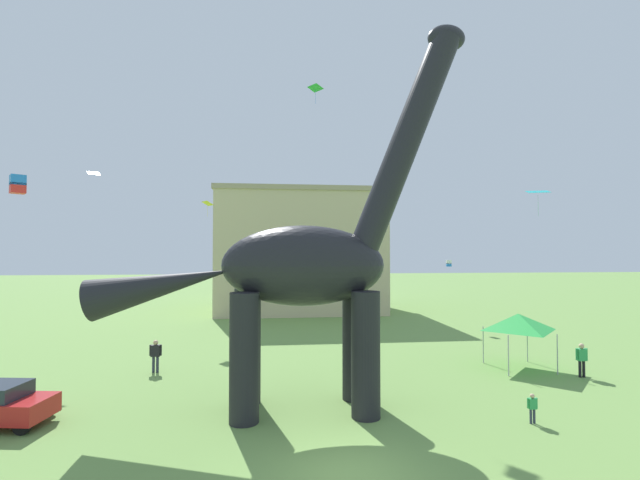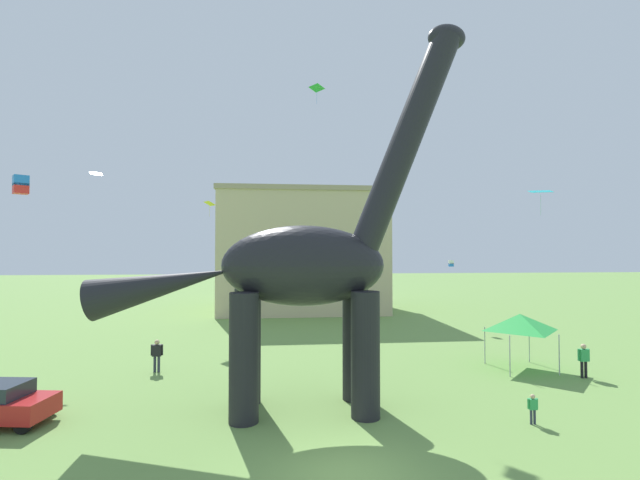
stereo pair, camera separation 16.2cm
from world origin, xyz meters
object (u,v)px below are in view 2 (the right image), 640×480
(person_far_spectator, at_px, (157,352))
(person_vendor_side, at_px, (533,406))
(kite_near_high, at_px, (96,174))
(kite_far_left, at_px, (210,204))
(kite_drifting, at_px, (541,192))
(kite_trailing, at_px, (451,263))
(dinosaur_sculpture, at_px, (302,266))
(kite_high_left, at_px, (317,88))
(person_watching_child, at_px, (584,357))
(festival_canopy_tent, at_px, (520,322))
(kite_mid_center, at_px, (21,185))

(person_far_spectator, bearing_deg, person_vendor_side, 16.58)
(kite_near_high, bearing_deg, kite_far_left, 37.74)
(kite_near_high, bearing_deg, person_far_spectator, -47.13)
(kite_drifting, bearing_deg, kite_far_left, 168.44)
(person_vendor_side, distance_m, kite_trailing, 22.12)
(dinosaur_sculpture, bearing_deg, person_far_spectator, 147.43)
(person_vendor_side, height_order, kite_high_left, kite_high_left)
(dinosaur_sculpture, relative_size, kite_high_left, 13.90)
(kite_high_left, relative_size, kite_far_left, 0.96)
(kite_trailing, bearing_deg, person_watching_child, -87.96)
(person_watching_child, height_order, kite_drifting, kite_drifting)
(kite_drifting, height_order, kite_near_high, kite_near_high)
(dinosaur_sculpture, relative_size, kite_near_high, 17.86)
(person_far_spectator, bearing_deg, kite_drifting, 58.95)
(kite_far_left, bearing_deg, kite_near_high, -142.26)
(person_far_spectator, bearing_deg, kite_high_left, 70.11)
(person_far_spectator, bearing_deg, kite_near_high, 178.44)
(festival_canopy_tent, distance_m, kite_drifting, 12.75)
(dinosaur_sculpture, xyz_separation_m, kite_near_high, (-12.93, 12.41, 5.77))
(person_vendor_side, distance_m, festival_canopy_tent, 8.51)
(kite_far_left, distance_m, kite_near_high, 8.51)
(person_watching_child, xyz_separation_m, kite_far_left, (-20.81, 14.48, 9.22))
(kite_drifting, distance_m, kite_mid_center, 35.50)
(person_far_spectator, xyz_separation_m, festival_canopy_tent, (19.60, -1.37, 1.51))
(person_watching_child, bearing_deg, dinosaur_sculpture, -130.79)
(festival_canopy_tent, relative_size, kite_near_high, 3.49)
(kite_drifting, bearing_deg, kite_high_left, -173.08)
(person_vendor_side, bearing_deg, person_watching_child, 132.05)
(festival_canopy_tent, height_order, kite_drifting, kite_drifting)
(dinosaur_sculpture, distance_m, kite_trailing, 23.20)
(person_watching_child, bearing_deg, kite_trailing, 129.33)
(festival_canopy_tent, bearing_deg, person_watching_child, -40.76)
(person_vendor_side, relative_size, kite_drifting, 0.57)
(kite_trailing, height_order, kite_far_left, kite_far_left)
(person_far_spectator, distance_m, festival_canopy_tent, 19.71)
(dinosaur_sculpture, height_order, festival_canopy_tent, dinosaur_sculpture)
(festival_canopy_tent, bearing_deg, person_vendor_side, -117.49)
(dinosaur_sculpture, xyz_separation_m, person_vendor_side, (8.43, -2.35, -5.16))
(dinosaur_sculpture, height_order, kite_high_left, kite_high_left)
(person_vendor_side, relative_size, kite_near_high, 1.22)
(kite_drifting, xyz_separation_m, kite_near_high, (-31.31, -0.10, 0.74))
(kite_mid_center, bearing_deg, kite_far_left, 29.23)
(kite_drifting, relative_size, kite_trailing, 3.55)
(festival_canopy_tent, relative_size, kite_high_left, 2.72)
(kite_drifting, distance_m, kite_near_high, 31.32)
(kite_drifting, height_order, kite_far_left, kite_drifting)
(kite_far_left, xyz_separation_m, kite_mid_center, (-10.82, -6.06, 0.40))
(kite_trailing, xyz_separation_m, kite_far_left, (-20.26, -0.97, 4.82))
(festival_canopy_tent, bearing_deg, person_far_spectator, 175.99)
(kite_far_left, relative_size, kite_near_high, 1.34)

